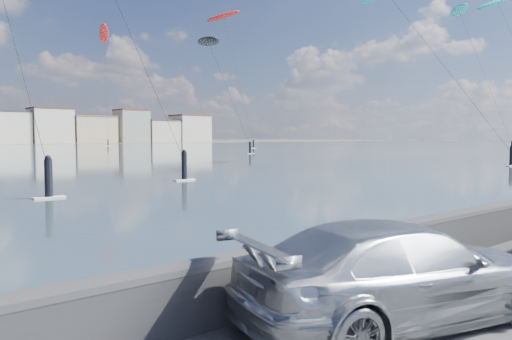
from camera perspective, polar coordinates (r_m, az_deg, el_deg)
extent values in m
cube|color=#28282B|center=(8.29, 0.43, -12.95)|extent=(400.00, 0.35, 0.90)
cylinder|color=#28282B|center=(8.17, 0.43, -9.93)|extent=(400.00, 0.36, 0.36)
cube|color=silver|center=(194.92, -26.07, 4.30)|extent=(11.00, 9.00, 11.00)
cube|color=#2D2D33|center=(195.09, -26.12, 6.01)|extent=(11.22, 9.18, 0.60)
cube|color=beige|center=(198.41, -22.42, 4.61)|extent=(14.00, 11.00, 12.50)
cube|color=#562D23|center=(198.63, -22.47, 6.50)|extent=(14.28, 11.22, 0.60)
cube|color=#CCB293|center=(203.55, -18.23, 4.33)|extent=(16.00, 12.00, 10.00)
cube|color=brown|center=(203.67, -18.26, 5.82)|extent=(16.32, 12.24, 0.60)
cube|color=gray|center=(210.18, -14.04, 4.80)|extent=(12.00, 10.00, 13.00)
cube|color=#562D23|center=(210.41, -14.07, 6.65)|extent=(12.24, 10.20, 0.60)
cube|color=beige|center=(216.35, -10.79, 4.29)|extent=(14.00, 11.00, 9.00)
cube|color=#383330|center=(216.44, -10.81, 5.56)|extent=(14.28, 11.22, 0.60)
cube|color=beige|center=(223.73, -7.54, 4.63)|extent=(15.00, 12.00, 11.50)
cube|color=brown|center=(223.89, -7.55, 6.18)|extent=(15.30, 12.24, 0.60)
imported|color=#AFB3B7|center=(8.09, 16.22, -11.10)|extent=(5.74, 3.40, 1.56)
ellipsoid|color=#19BFBF|center=(102.49, 22.17, 16.52)|extent=(8.96, 7.94, 1.31)
cube|color=white|center=(99.62, 27.20, 1.88)|extent=(1.40, 0.42, 0.08)
cylinder|color=black|center=(99.60, 27.22, 2.39)|extent=(0.36, 0.36, 1.70)
sphere|color=black|center=(99.58, 27.23, 2.91)|extent=(0.28, 0.28, 0.28)
cylinder|color=black|center=(100.20, 24.71, 9.67)|extent=(3.84, 8.66, 24.41)
cube|color=white|center=(24.65, -22.57, -2.91)|extent=(1.40, 0.42, 0.08)
cylinder|color=black|center=(24.57, -22.62, -0.83)|extent=(0.36, 0.36, 1.70)
sphere|color=black|center=(24.51, -22.68, 1.27)|extent=(0.28, 0.28, 0.28)
ellipsoid|color=#19BFBF|center=(87.90, 25.87, 16.95)|extent=(8.31, 4.84, 3.78)
cube|color=white|center=(32.17, -8.18, -1.12)|extent=(1.40, 0.42, 0.08)
cylinder|color=black|center=(32.11, -8.20, 0.48)|extent=(0.36, 0.36, 1.70)
sphere|color=black|center=(32.07, -8.21, 2.08)|extent=(0.28, 0.28, 0.28)
cylinder|color=black|center=(39.45, -14.06, 14.62)|extent=(0.34, 15.11, 17.94)
ellipsoid|color=red|center=(159.82, -17.00, 14.65)|extent=(7.03, 10.18, 5.98)
cube|color=white|center=(146.56, -16.55, 2.66)|extent=(1.40, 0.42, 0.08)
cylinder|color=black|center=(146.54, -16.56, 3.02)|extent=(0.36, 0.36, 1.70)
sphere|color=black|center=(146.53, -16.57, 3.37)|extent=(0.28, 0.28, 0.28)
cylinder|color=black|center=(152.41, -16.79, 9.15)|extent=(3.60, 9.83, 31.77)
ellipsoid|color=black|center=(85.23, -5.49, 14.42)|extent=(7.05, 11.18, 2.40)
cube|color=white|center=(79.97, -0.68, 1.91)|extent=(1.40, 0.42, 0.08)
cylinder|color=black|center=(79.94, -0.68, 2.56)|extent=(0.36, 0.36, 1.70)
sphere|color=black|center=(79.92, -0.68, 3.20)|extent=(0.28, 0.28, 0.28)
cylinder|color=black|center=(82.09, -3.13, 8.81)|extent=(3.14, 7.18, 17.12)
cube|color=white|center=(52.69, 27.14, 0.44)|extent=(1.40, 0.42, 0.08)
cylinder|color=black|center=(52.65, 27.17, 1.42)|extent=(0.36, 0.36, 1.70)
sphere|color=black|center=(52.63, 27.20, 2.39)|extent=(0.28, 0.28, 0.28)
cylinder|color=black|center=(54.64, 20.29, 11.61)|extent=(3.32, 13.21, 18.20)
ellipsoid|color=red|center=(131.96, -3.75, 17.15)|extent=(8.97, 6.50, 4.30)
cube|color=white|center=(114.71, -0.30, 2.52)|extent=(1.40, 0.42, 0.08)
cylinder|color=black|center=(114.69, -0.30, 2.97)|extent=(0.36, 0.36, 1.70)
sphere|color=black|center=(114.68, -0.30, 3.42)|extent=(0.28, 0.28, 0.28)
cylinder|color=black|center=(122.35, -2.11, 10.65)|extent=(2.77, 15.32, 31.78)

